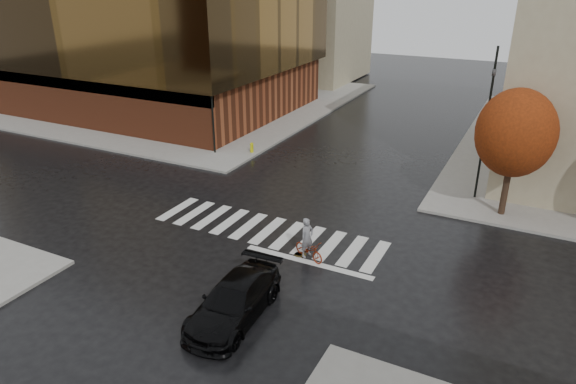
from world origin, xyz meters
name	(u,v)px	position (x,y,z in m)	size (l,w,h in m)	color
ground	(263,235)	(0.00, 0.00, 0.00)	(120.00, 120.00, 0.00)	black
sidewalk_nw	(182,99)	(-21.00, 21.00, 0.07)	(30.00, 30.00, 0.15)	gray
crosswalk	(268,231)	(0.00, 0.50, 0.01)	(12.00, 3.00, 0.01)	silver
office_glass	(144,13)	(-22.00, 17.99, 8.28)	(27.00, 19.00, 16.00)	brown
tree_ne_a	(516,133)	(10.00, 7.40, 4.46)	(3.80, 3.80, 6.50)	black
sedan	(234,301)	(2.24, -6.03, 0.72)	(2.01, 4.95, 1.44)	black
cyclist	(308,245)	(2.87, -1.00, 0.66)	(1.79, 1.21, 1.92)	maroon
traffic_light_nw	(212,97)	(-8.78, 8.83, 4.04)	(0.20, 0.17, 6.91)	black
traffic_light_ne	(488,113)	(8.45, 9.00, 4.90)	(0.21, 0.24, 8.15)	black
fire_hydrant	(252,147)	(-6.50, 10.00, 0.54)	(0.25, 0.25, 0.71)	#C8C60B
manhole	(300,255)	(2.43, -0.89, 0.01)	(0.55, 0.55, 0.01)	#463A19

